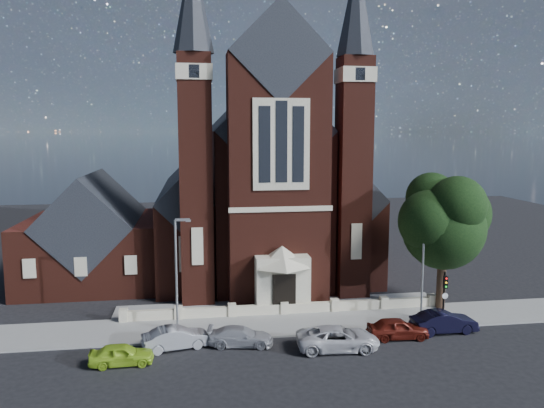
{
  "coord_description": "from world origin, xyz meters",
  "views": [
    {
      "loc": [
        -6.61,
        -32.21,
        13.95
      ],
      "look_at": [
        -0.13,
        12.0,
        7.87
      ],
      "focal_mm": 35.0,
      "sensor_mm": 36.0,
      "label": 1
    }
  ],
  "objects_px": {
    "car_silver_a": "(176,338)",
    "street_lamp_right": "(424,259)",
    "church": "(258,187)",
    "parish_hall": "(94,240)",
    "car_navy": "(444,322)",
    "car_white_suv": "(338,338)",
    "car_dark_red": "(398,328)",
    "street_tree": "(447,223)",
    "car_silver_b": "(241,336)",
    "street_lamp_left": "(177,268)",
    "car_lime_van": "(122,354)",
    "traffic_signal": "(444,292)"
  },
  "relations": [
    {
      "from": "car_lime_van",
      "to": "car_dark_red",
      "type": "height_order",
      "value": "car_dark_red"
    },
    {
      "from": "car_silver_a",
      "to": "traffic_signal",
      "type": "bearing_deg",
      "value": -99.22
    },
    {
      "from": "car_silver_a",
      "to": "car_silver_b",
      "type": "relative_size",
      "value": 1.01
    },
    {
      "from": "car_silver_b",
      "to": "car_navy",
      "type": "height_order",
      "value": "car_navy"
    },
    {
      "from": "street_tree",
      "to": "parish_hall",
      "type": "bearing_deg",
      "value": 156.74
    },
    {
      "from": "street_tree",
      "to": "street_lamp_left",
      "type": "xyz_separation_m",
      "value": [
        -20.51,
        -1.71,
        -2.36
      ]
    },
    {
      "from": "street_lamp_right",
      "to": "traffic_signal",
      "type": "relative_size",
      "value": 2.02
    },
    {
      "from": "parish_hall",
      "to": "car_silver_b",
      "type": "xyz_separation_m",
      "value": [
        12.18,
        -16.96,
        -3.38
      ]
    },
    {
      "from": "street_lamp_left",
      "to": "car_silver_a",
      "type": "distance_m",
      "value": 4.81
    },
    {
      "from": "street_tree",
      "to": "car_navy",
      "type": "height_order",
      "value": "street_tree"
    },
    {
      "from": "car_silver_a",
      "to": "car_navy",
      "type": "distance_m",
      "value": 18.48
    },
    {
      "from": "church",
      "to": "parish_hall",
      "type": "relative_size",
      "value": 2.86
    },
    {
      "from": "car_silver_a",
      "to": "car_white_suv",
      "type": "relative_size",
      "value": 0.81
    },
    {
      "from": "street_tree",
      "to": "car_silver_b",
      "type": "xyz_separation_m",
      "value": [
        -16.42,
        -4.67,
        -6.33
      ]
    },
    {
      "from": "traffic_signal",
      "to": "car_silver_b",
      "type": "distance_m",
      "value": 15.02
    },
    {
      "from": "traffic_signal",
      "to": "car_dark_red",
      "type": "height_order",
      "value": "traffic_signal"
    },
    {
      "from": "car_silver_a",
      "to": "street_lamp_right",
      "type": "bearing_deg",
      "value": -94.11
    },
    {
      "from": "street_tree",
      "to": "car_silver_a",
      "type": "relative_size",
      "value": 2.46
    },
    {
      "from": "street_lamp_left",
      "to": "traffic_signal",
      "type": "relative_size",
      "value": 2.02
    },
    {
      "from": "street_tree",
      "to": "traffic_signal",
      "type": "distance_m",
      "value": 5.7
    },
    {
      "from": "street_lamp_left",
      "to": "car_lime_van",
      "type": "height_order",
      "value": "street_lamp_left"
    },
    {
      "from": "street_lamp_left",
      "to": "street_lamp_right",
      "type": "height_order",
      "value": "same"
    },
    {
      "from": "car_lime_van",
      "to": "car_white_suv",
      "type": "height_order",
      "value": "car_white_suv"
    },
    {
      "from": "street_lamp_left",
      "to": "car_silver_b",
      "type": "height_order",
      "value": "street_lamp_left"
    },
    {
      "from": "traffic_signal",
      "to": "car_lime_van",
      "type": "distance_m",
      "value": 22.5
    },
    {
      "from": "parish_hall",
      "to": "car_dark_red",
      "type": "bearing_deg",
      "value": -37.08
    },
    {
      "from": "street_lamp_left",
      "to": "car_dark_red",
      "type": "distance_m",
      "value": 15.63
    },
    {
      "from": "traffic_signal",
      "to": "car_silver_a",
      "type": "relative_size",
      "value": 0.92
    },
    {
      "from": "street_lamp_right",
      "to": "street_lamp_left",
      "type": "bearing_deg",
      "value": 180.0
    },
    {
      "from": "church",
      "to": "car_dark_red",
      "type": "bearing_deg",
      "value": -72.83
    },
    {
      "from": "parish_hall",
      "to": "street_tree",
      "type": "relative_size",
      "value": 1.14
    },
    {
      "from": "traffic_signal",
      "to": "car_lime_van",
      "type": "relative_size",
      "value": 1.05
    },
    {
      "from": "car_silver_a",
      "to": "car_navy",
      "type": "relative_size",
      "value": 0.94
    },
    {
      "from": "car_lime_van",
      "to": "car_silver_a",
      "type": "relative_size",
      "value": 0.88
    },
    {
      "from": "street_tree",
      "to": "car_lime_van",
      "type": "xyz_separation_m",
      "value": [
        -23.78,
        -6.52,
        -6.31
      ]
    },
    {
      "from": "car_navy",
      "to": "parish_hall",
      "type": "bearing_deg",
      "value": 55.6
    },
    {
      "from": "street_lamp_left",
      "to": "car_white_suv",
      "type": "xyz_separation_m",
      "value": [
        10.25,
        -4.5,
        -3.85
      ]
    },
    {
      "from": "street_tree",
      "to": "car_silver_a",
      "type": "distance_m",
      "value": 21.99
    },
    {
      "from": "car_silver_b",
      "to": "car_white_suv",
      "type": "height_order",
      "value": "car_white_suv"
    },
    {
      "from": "street_tree",
      "to": "traffic_signal",
      "type": "height_order",
      "value": "street_tree"
    },
    {
      "from": "street_tree",
      "to": "car_silver_b",
      "type": "relative_size",
      "value": 2.48
    },
    {
      "from": "car_lime_van",
      "to": "car_silver_a",
      "type": "distance_m",
      "value": 3.75
    },
    {
      "from": "car_white_suv",
      "to": "car_silver_a",
      "type": "bearing_deg",
      "value": 84.67
    },
    {
      "from": "parish_hall",
      "to": "car_navy",
      "type": "distance_m",
      "value": 31.48
    },
    {
      "from": "church",
      "to": "parish_hall",
      "type": "height_order",
      "value": "church"
    },
    {
      "from": "parish_hall",
      "to": "street_lamp_left",
      "type": "distance_m",
      "value": 16.18
    },
    {
      "from": "street_tree",
      "to": "car_white_suv",
      "type": "relative_size",
      "value": 1.99
    },
    {
      "from": "church",
      "to": "street_tree",
      "type": "bearing_deg",
      "value": -53.83
    },
    {
      "from": "car_white_suv",
      "to": "car_dark_red",
      "type": "relative_size",
      "value": 1.29
    },
    {
      "from": "car_lime_van",
      "to": "car_navy",
      "type": "bearing_deg",
      "value": -86.19
    }
  ]
}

